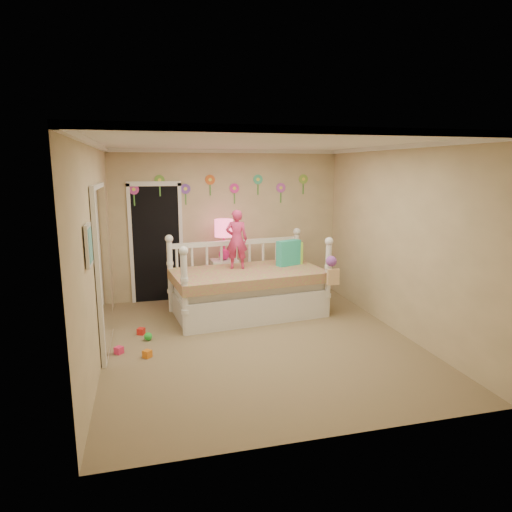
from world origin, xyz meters
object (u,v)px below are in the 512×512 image
object	(u,v)px
child	(237,239)
table_lamp	(224,233)
daybed	(248,275)
nightstand	(225,281)

from	to	relation	value
child	table_lamp	bearing A→B (deg)	-68.67
daybed	nightstand	bearing A→B (deg)	102.07
daybed	table_lamp	xyz separation A→B (m)	(-0.24, 0.72, 0.57)
child	table_lamp	distance (m)	0.57
child	nightstand	bearing A→B (deg)	-68.67
daybed	table_lamp	world-z (taller)	table_lamp
daybed	child	xyz separation A→B (m)	(-0.14, 0.16, 0.54)
daybed	child	distance (m)	0.58
nightstand	table_lamp	xyz separation A→B (m)	(0.00, 0.00, 0.83)
daybed	table_lamp	distance (m)	0.95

